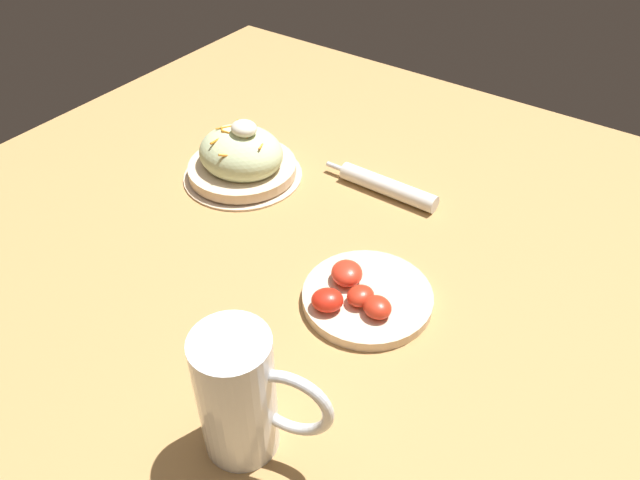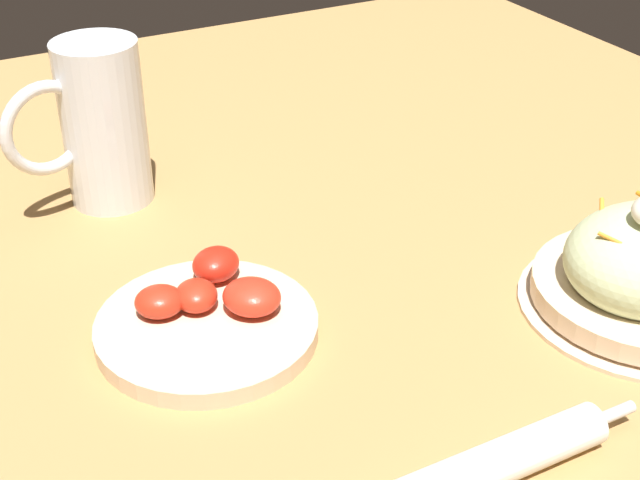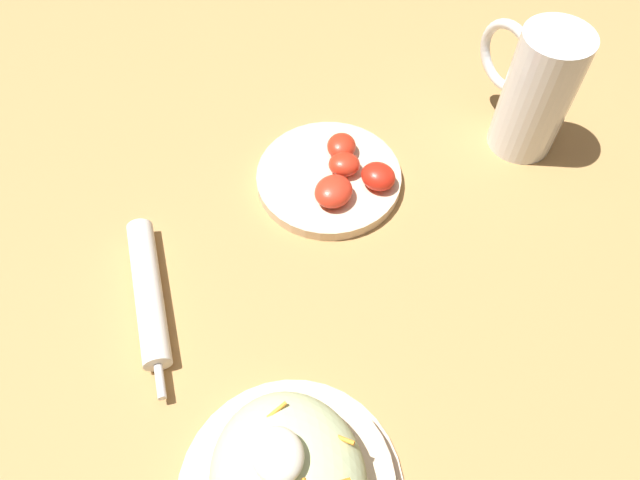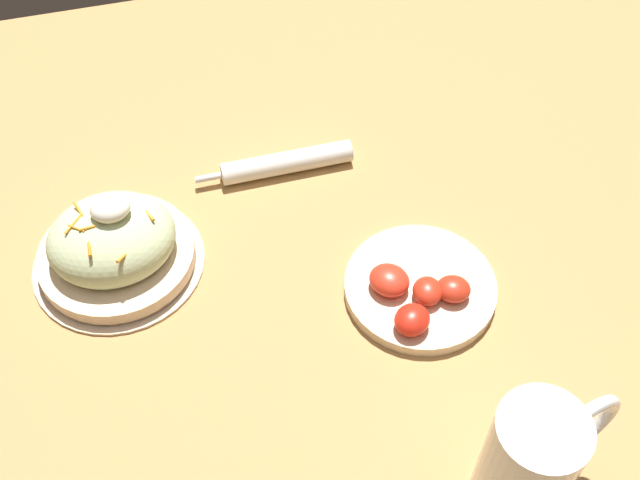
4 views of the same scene
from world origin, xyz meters
TOP-DOWN VIEW (x-y plane):
  - ground_plane at (0.00, 0.00)m, footprint 1.43×1.43m
  - beer_mug at (0.09, -0.24)m, footprint 0.15×0.08m
  - napkin_roll at (-0.02, 0.26)m, footprint 0.22×0.03m
  - tomato_plate at (0.08, 0.02)m, footprint 0.18×0.18m

SIDE VIEW (x-z plane):
  - ground_plane at x=0.00m, z-range 0.00..0.00m
  - tomato_plate at x=0.08m, z-range -0.01..0.03m
  - napkin_roll at x=-0.02m, z-range 0.00..0.03m
  - beer_mug at x=0.09m, z-range -0.01..0.16m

